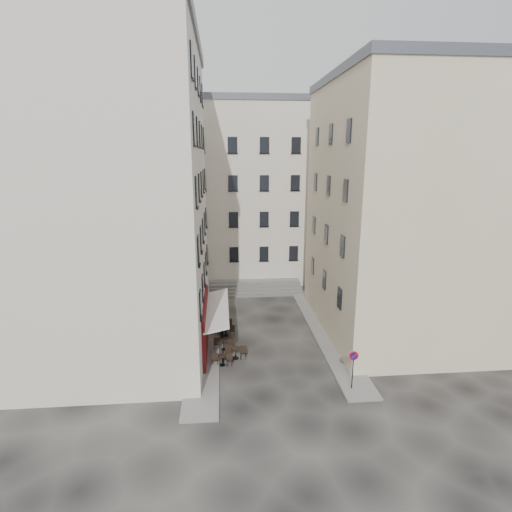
{
  "coord_description": "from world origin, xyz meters",
  "views": [
    {
      "loc": [
        -3.13,
        -24.58,
        13.12
      ],
      "look_at": [
        -0.66,
        4.0,
        5.84
      ],
      "focal_mm": 28.0,
      "sensor_mm": 36.0,
      "label": 1
    }
  ],
  "objects": [
    {
      "name": "bollard_far",
      "position": [
        -3.25,
        6.0,
        0.53
      ],
      "size": [
        0.12,
        0.12,
        0.98
      ],
      "color": "black",
      "rests_on": "ground"
    },
    {
      "name": "bistro_table_a",
      "position": [
        -3.3,
        -1.4,
        0.46
      ],
      "size": [
        1.28,
        0.6,
        0.9
      ],
      "color": "black",
      "rests_on": "ground"
    },
    {
      "name": "building_back",
      "position": [
        -1.0,
        19.0,
        9.31
      ],
      "size": [
        18.2,
        10.2,
        18.6
      ],
      "color": "beige",
      "rests_on": "ground"
    },
    {
      "name": "pedestrian",
      "position": [
        -3.2,
        3.41,
        0.88
      ],
      "size": [
        0.74,
        0.6,
        1.75
      ],
      "primitive_type": "imported",
      "rotation": [
        0.0,
        0.0,
        3.46
      ],
      "color": "black",
      "rests_on": "ground"
    },
    {
      "name": "stone_steps",
      "position": [
        0.0,
        12.57,
        0.4
      ],
      "size": [
        9.0,
        3.15,
        0.8
      ],
      "color": "#5C5957",
      "rests_on": "ground"
    },
    {
      "name": "building_left",
      "position": [
        -10.5,
        3.0,
        10.31
      ],
      "size": [
        12.2,
        16.2,
        20.6
      ],
      "color": "beige",
      "rests_on": "ground"
    },
    {
      "name": "bistro_table_c",
      "position": [
        -3.19,
        0.71,
        0.48
      ],
      "size": [
        1.34,
        0.63,
        0.94
      ],
      "color": "black",
      "rests_on": "ground"
    },
    {
      "name": "no_parking_sign",
      "position": [
        4.09,
        -4.81,
        1.74
      ],
      "size": [
        0.56,
        0.12,
        2.45
      ],
      "rotation": [
        0.0,
        0.0,
        -0.11
      ],
      "color": "black",
      "rests_on": "ground"
    },
    {
      "name": "sidewalk_left",
      "position": [
        -4.5,
        4.0,
        0.06
      ],
      "size": [
        2.0,
        22.0,
        0.12
      ],
      "primitive_type": "cube",
      "color": "slate",
      "rests_on": "ground"
    },
    {
      "name": "ground",
      "position": [
        0.0,
        0.0,
        0.0
      ],
      "size": [
        90.0,
        90.0,
        0.0
      ],
      "primitive_type": "plane",
      "color": "black",
      "rests_on": "ground"
    },
    {
      "name": "sidewalk_right",
      "position": [
        4.5,
        3.0,
        0.06
      ],
      "size": [
        2.0,
        18.0,
        0.12
      ],
      "primitive_type": "cube",
      "color": "slate",
      "rests_on": "ground"
    },
    {
      "name": "bistro_table_b",
      "position": [
        -2.41,
        -0.59,
        0.5
      ],
      "size": [
        1.4,
        0.66,
        0.99
      ],
      "color": "black",
      "rests_on": "ground"
    },
    {
      "name": "cafe_storefront",
      "position": [
        -4.32,
        1.0,
        1.88
      ],
      "size": [
        1.74,
        7.3,
        3.5
      ],
      "color": "#4D0B12",
      "rests_on": "ground"
    },
    {
      "name": "bistro_table_e",
      "position": [
        -3.22,
        3.91,
        0.5
      ],
      "size": [
        1.4,
        0.66,
        0.98
      ],
      "color": "black",
      "rests_on": "ground"
    },
    {
      "name": "bollard_mid",
      "position": [
        -3.25,
        2.5,
        0.53
      ],
      "size": [
        0.12,
        0.12,
        0.98
      ],
      "color": "black",
      "rests_on": "ground"
    },
    {
      "name": "bollard_near",
      "position": [
        -3.25,
        -1.0,
        0.53
      ],
      "size": [
        0.12,
        0.12,
        0.98
      ],
      "color": "black",
      "rests_on": "ground"
    },
    {
      "name": "bistro_table_d",
      "position": [
        -2.99,
        2.9,
        0.46
      ],
      "size": [
        1.27,
        0.6,
        0.89
      ],
      "color": "black",
      "rests_on": "ground"
    },
    {
      "name": "building_right",
      "position": [
        10.5,
        3.5,
        9.31
      ],
      "size": [
        12.2,
        14.2,
        18.6
      ],
      "color": "#C1B490",
      "rests_on": "ground"
    }
  ]
}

